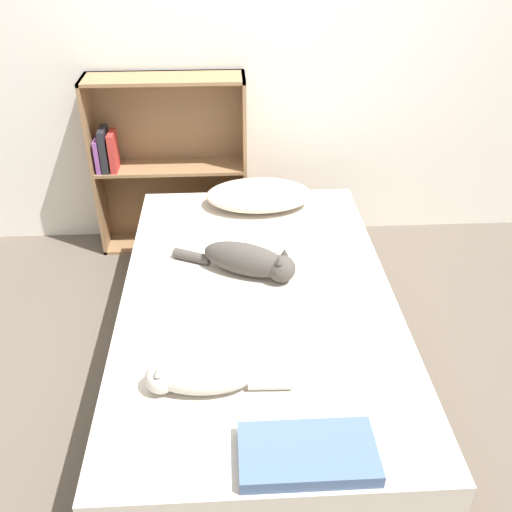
{
  "coord_description": "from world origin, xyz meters",
  "views": [
    {
      "loc": [
        -0.12,
        -2.03,
        2.01
      ],
      "look_at": [
        0.0,
        0.16,
        0.58
      ],
      "focal_mm": 40.0,
      "sensor_mm": 36.0,
      "label": 1
    }
  ],
  "objects_px": {
    "bed": "(258,335)",
    "cat_dark": "(250,261)",
    "pillow": "(259,195)",
    "bookshelf": "(167,162)",
    "cat_light": "(198,377)"
  },
  "relations": [
    {
      "from": "cat_dark",
      "to": "bookshelf",
      "type": "relative_size",
      "value": 0.52
    },
    {
      "from": "pillow",
      "to": "cat_dark",
      "type": "bearing_deg",
      "value": -96.92
    },
    {
      "from": "pillow",
      "to": "bookshelf",
      "type": "relative_size",
      "value": 0.54
    },
    {
      "from": "pillow",
      "to": "cat_light",
      "type": "height_order",
      "value": "cat_light"
    },
    {
      "from": "cat_light",
      "to": "cat_dark",
      "type": "relative_size",
      "value": 0.92
    },
    {
      "from": "pillow",
      "to": "bookshelf",
      "type": "xyz_separation_m",
      "value": [
        -0.55,
        0.44,
        0.02
      ]
    },
    {
      "from": "cat_dark",
      "to": "bookshelf",
      "type": "distance_m",
      "value": 1.21
    },
    {
      "from": "pillow",
      "to": "bookshelf",
      "type": "bearing_deg",
      "value": 140.97
    },
    {
      "from": "pillow",
      "to": "cat_light",
      "type": "xyz_separation_m",
      "value": [
        -0.3,
        -1.39,
        -0.01
      ]
    },
    {
      "from": "pillow",
      "to": "cat_light",
      "type": "relative_size",
      "value": 1.12
    },
    {
      "from": "bookshelf",
      "to": "cat_light",
      "type": "bearing_deg",
      "value": -82.37
    },
    {
      "from": "bed",
      "to": "cat_dark",
      "type": "relative_size",
      "value": 3.62
    },
    {
      "from": "bed",
      "to": "pillow",
      "type": "height_order",
      "value": "pillow"
    },
    {
      "from": "cat_light",
      "to": "bookshelf",
      "type": "relative_size",
      "value": 0.48
    },
    {
      "from": "bed",
      "to": "bookshelf",
      "type": "height_order",
      "value": "bookshelf"
    }
  ]
}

